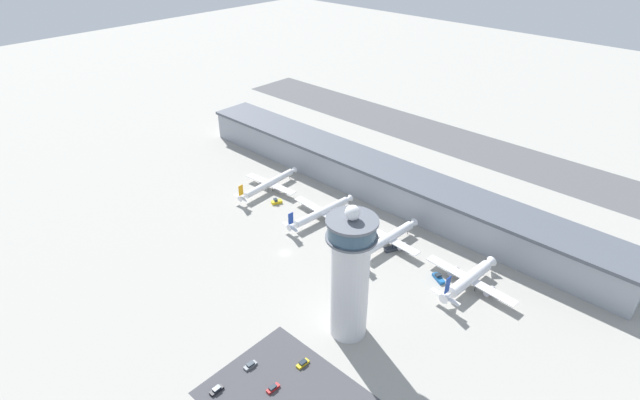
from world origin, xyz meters
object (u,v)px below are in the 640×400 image
at_px(airplane_gate_bravo, 322,212).
at_px(service_truck_fuel, 277,202).
at_px(airplane_gate_delta, 469,279).
at_px(service_truck_baggage, 438,278).
at_px(car_green_van, 217,390).
at_px(car_blue_compact, 303,363).
at_px(airplane_gate_alpha, 269,184).
at_px(service_truck_catering, 393,248).
at_px(control_tower, 350,275).
at_px(car_yellow_taxi, 273,388).
at_px(airplane_gate_charlie, 388,239).
at_px(car_maroon_suv, 250,365).

distance_m(airplane_gate_bravo, service_truck_fuel, 27.96).
bearing_deg(airplane_gate_delta, service_truck_baggage, -160.44).
xyz_separation_m(car_green_van, car_blue_compact, (12.62, 26.43, 0.00)).
height_order(airplane_gate_alpha, service_truck_catering, airplane_gate_alpha).
bearing_deg(control_tower, car_green_van, -105.58).
xyz_separation_m(control_tower, service_truck_baggage, (8.89, 47.49, -25.21)).
xyz_separation_m(airplane_gate_delta, service_truck_catering, (-37.13, 0.16, -3.17)).
bearing_deg(car_yellow_taxi, airplane_gate_charlie, 102.50).
bearing_deg(car_yellow_taxi, control_tower, 88.54).
bearing_deg(control_tower, car_blue_compact, -92.54).
relative_size(service_truck_fuel, car_yellow_taxi, 1.30).
relative_size(car_green_van, car_yellow_taxi, 1.00).
xyz_separation_m(service_truck_catering, service_truck_baggage, (25.85, -4.17, -0.20)).
xyz_separation_m(control_tower, service_truck_fuel, (-85.42, 43.35, -25.12)).
bearing_deg(service_truck_fuel, airplane_gate_bravo, 10.50).
bearing_deg(service_truck_baggage, airplane_gate_delta, 19.56).
relative_size(service_truck_fuel, car_maroon_suv, 1.27).
bearing_deg(car_maroon_suv, airplane_gate_delta, 68.82).
height_order(service_truck_catering, service_truck_baggage, service_truck_catering).
height_order(airplane_gate_bravo, car_maroon_suv, airplane_gate_bravo).
height_order(service_truck_catering, car_yellow_taxi, service_truck_catering).
distance_m(service_truck_fuel, car_maroon_suv, 106.48).
relative_size(airplane_gate_bravo, airplane_gate_delta, 1.03).
xyz_separation_m(airplane_gate_alpha, service_truck_baggage, (107.47, -2.71, -3.10)).
distance_m(control_tower, airplane_gate_bravo, 78.82).
bearing_deg(airplane_gate_alpha, service_truck_baggage, -1.44).
distance_m(airplane_gate_alpha, airplane_gate_delta, 118.75).
height_order(car_maroon_suv, car_yellow_taxi, car_yellow_taxi).
bearing_deg(car_blue_compact, service_truck_baggage, 81.96).
bearing_deg(service_truck_catering, airplane_gate_alpha, -178.97).
bearing_deg(airplane_gate_alpha, car_maroon_suv, -45.00).
xyz_separation_m(airplane_gate_delta, service_truck_fuel, (-105.59, -8.14, -3.28)).
bearing_deg(car_green_van, airplane_gate_charlie, 93.88).
relative_size(service_truck_fuel, car_blue_compact, 1.26).
relative_size(car_maroon_suv, car_blue_compact, 0.99).
height_order(airplane_gate_charlie, car_yellow_taxi, airplane_gate_charlie).
relative_size(airplane_gate_charlie, service_truck_catering, 4.66).
height_order(car_maroon_suv, car_blue_compact, car_blue_compact).
height_order(control_tower, car_maroon_suv, control_tower).
distance_m(car_yellow_taxi, car_blue_compact, 13.67).
bearing_deg(car_green_van, car_blue_compact, 64.47).
bearing_deg(service_truck_baggage, car_blue_compact, -98.04).
relative_size(service_truck_catering, service_truck_baggage, 1.21).
distance_m(car_green_van, car_blue_compact, 29.29).
relative_size(airplane_gate_alpha, service_truck_catering, 5.04).
height_order(service_truck_fuel, car_yellow_taxi, service_truck_fuel).
xyz_separation_m(airplane_gate_bravo, car_yellow_taxi, (57.16, -84.51, -3.25)).
bearing_deg(airplane_gate_bravo, service_truck_catering, 4.50).
bearing_deg(service_truck_baggage, car_yellow_taxi, -96.69).
bearing_deg(airplane_gate_alpha, airplane_gate_bravo, -2.51).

